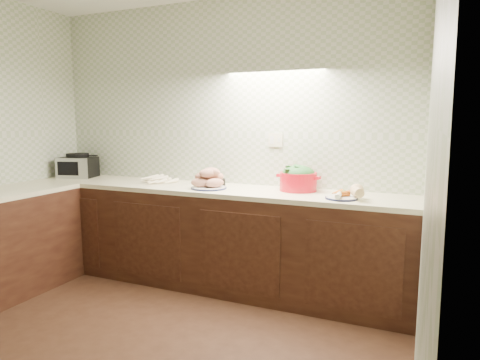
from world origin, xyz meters
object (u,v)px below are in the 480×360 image
at_px(parsnip_pile, 158,180).
at_px(onion_bowl, 216,180).
at_px(sweet_potato_plate, 209,180).
at_px(dutch_oven, 298,178).
at_px(veg_plate, 348,193).
at_px(toaster_oven, 78,166).

height_order(parsnip_pile, onion_bowl, onion_bowl).
relative_size(parsnip_pile, sweet_potato_plate, 1.16).
relative_size(sweet_potato_plate, dutch_oven, 0.81).
bearing_deg(dutch_oven, parsnip_pile, -168.40).
xyz_separation_m(sweet_potato_plate, onion_bowl, (-0.02, 0.19, -0.03)).
xyz_separation_m(parsnip_pile, dutch_oven, (1.34, 0.12, 0.08)).
relative_size(parsnip_pile, dutch_oven, 0.94).
bearing_deg(veg_plate, onion_bowl, 170.60).
bearing_deg(sweet_potato_plate, onion_bowl, 96.55).
bearing_deg(parsnip_pile, veg_plate, -3.00).
bearing_deg(veg_plate, sweet_potato_plate, 179.25).
bearing_deg(toaster_oven, dutch_oven, -13.40).
height_order(toaster_oven, parsnip_pile, toaster_oven).
bearing_deg(parsnip_pile, toaster_oven, 177.64).
height_order(sweet_potato_plate, onion_bowl, sweet_potato_plate).
bearing_deg(onion_bowl, sweet_potato_plate, -83.45).
xyz_separation_m(toaster_oven, onion_bowl, (1.60, 0.07, -0.07)).
distance_m(sweet_potato_plate, veg_plate, 1.21).
distance_m(parsnip_pile, veg_plate, 1.80).
bearing_deg(parsnip_pile, onion_bowl, 10.84).
distance_m(sweet_potato_plate, dutch_oven, 0.78).
bearing_deg(sweet_potato_plate, veg_plate, -0.75).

